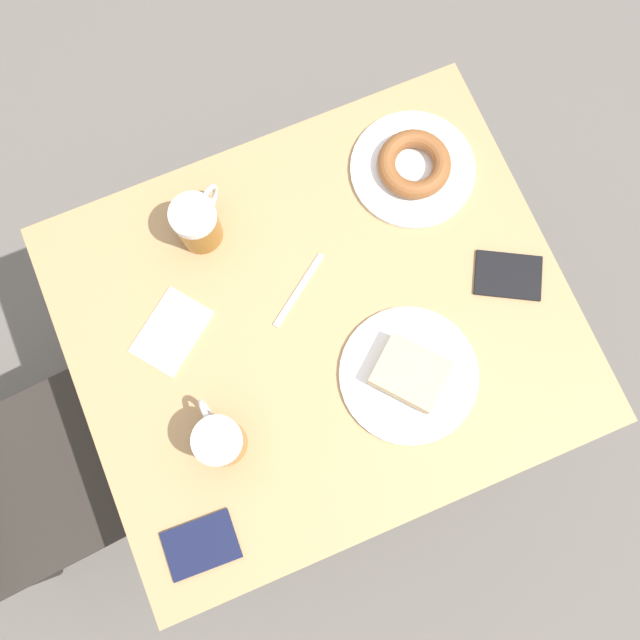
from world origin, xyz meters
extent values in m
plane|color=#666059|center=(0.00, 0.00, 0.00)|extent=(8.00, 8.00, 0.00)
cube|color=tan|center=(0.00, 0.00, 0.76)|extent=(0.79, 0.93, 0.03)
cylinder|color=black|center=(-0.35, -0.42, 0.37)|extent=(0.04, 0.04, 0.75)
cylinder|color=black|center=(0.35, -0.42, 0.37)|extent=(0.04, 0.04, 0.75)
cylinder|color=black|center=(-0.35, 0.42, 0.37)|extent=(0.04, 0.04, 0.75)
cylinder|color=black|center=(0.35, 0.42, 0.37)|extent=(0.04, 0.04, 0.75)
cube|color=#2D2823|center=(-0.03, 0.72, 0.45)|extent=(0.43, 0.43, 0.02)
cylinder|color=#2D2823|center=(-0.19, 0.53, 0.22)|extent=(0.03, 0.03, 0.44)
cylinder|color=#2D2823|center=(0.16, 0.56, 0.22)|extent=(0.03, 0.03, 0.44)
cylinder|color=#2D2823|center=(-0.22, 0.88, 0.22)|extent=(0.03, 0.03, 0.44)
cylinder|color=white|center=(-0.16, -0.11, 0.78)|extent=(0.26, 0.26, 0.01)
cube|color=#D1B27F|center=(-0.16, -0.11, 0.81)|extent=(0.16, 0.16, 0.04)
cylinder|color=white|center=(0.21, -0.29, 0.78)|extent=(0.25, 0.25, 0.01)
torus|color=brown|center=(0.21, -0.29, 0.81)|extent=(0.14, 0.14, 0.04)
cylinder|color=#8C5619|center=(-0.14, 0.25, 0.82)|extent=(0.08, 0.08, 0.09)
cylinder|color=white|center=(-0.14, 0.25, 0.88)|extent=(0.09, 0.09, 0.02)
torus|color=silver|center=(-0.09, 0.25, 0.84)|extent=(0.07, 0.02, 0.07)
cylinder|color=#8C5619|center=(0.25, 0.14, 0.82)|extent=(0.08, 0.08, 0.09)
cylinder|color=white|center=(0.25, 0.14, 0.88)|extent=(0.09, 0.09, 0.02)
torus|color=silver|center=(0.28, 0.11, 0.84)|extent=(0.06, 0.06, 0.07)
cube|color=white|center=(0.09, 0.26, 0.78)|extent=(0.17, 0.17, 0.00)
cube|color=silver|center=(0.07, 0.01, 0.78)|extent=(0.11, 0.14, 0.00)
cube|color=#141938|center=(-0.29, 0.35, 0.78)|extent=(0.09, 0.13, 0.01)
cube|color=black|center=(-0.06, -0.37, 0.78)|extent=(0.14, 0.15, 0.01)
camera|label=1|loc=(-0.26, 0.11, 2.09)|focal=40.00mm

